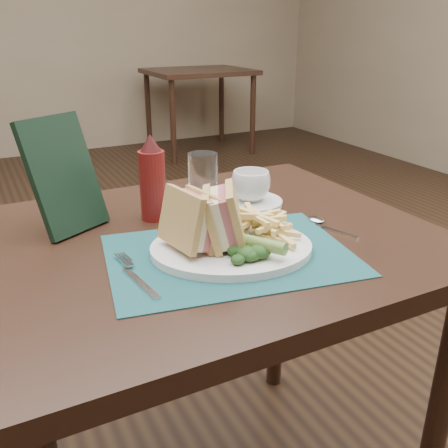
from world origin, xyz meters
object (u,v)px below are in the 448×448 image
at_px(sandwich_half_a, 181,222).
at_px(coffee_cup, 251,186).
at_px(table_bg_right, 199,111).
at_px(saucer, 250,202).
at_px(drinking_glass, 203,182).
at_px(sandwich_half_b, 213,217).
at_px(table_main, 210,382).
at_px(ketchup_bottle, 152,177).
at_px(plate, 231,248).
at_px(check_presenter, 64,175).
at_px(placemat, 229,255).

xyz_separation_m(sandwich_half_a, coffee_cup, (0.26, 0.20, -0.03)).
bearing_deg(table_bg_right, saucer, -112.50).
bearing_deg(drinking_glass, sandwich_half_b, -110.76).
distance_m(table_main, table_bg_right, 3.76).
bearing_deg(sandwich_half_a, coffee_cup, 27.51).
bearing_deg(ketchup_bottle, coffee_cup, -4.04).
xyz_separation_m(table_main, sandwich_half_a, (-0.09, -0.09, 0.45)).
relative_size(plate, check_presenter, 1.27).
height_order(sandwich_half_b, saucer, sandwich_half_b).
bearing_deg(ketchup_bottle, check_presenter, 171.52).
xyz_separation_m(sandwich_half_b, check_presenter, (-0.21, 0.24, 0.04)).
xyz_separation_m(plate, ketchup_bottle, (-0.07, 0.23, 0.08)).
bearing_deg(coffee_cup, drinking_glass, 169.93).
bearing_deg(plate, sandwich_half_a, -171.48).
distance_m(plate, ketchup_bottle, 0.26).
bearing_deg(placemat, sandwich_half_a, 163.24).
bearing_deg(plate, table_bg_right, 85.77).
bearing_deg(sandwich_half_b, table_main, 96.82).
distance_m(drinking_glass, ketchup_bottle, 0.12).
bearing_deg(sandwich_half_b, coffee_cup, 72.42).
bearing_deg(coffee_cup, sandwich_half_b, -134.36).
distance_m(sandwich_half_b, check_presenter, 0.33).
relative_size(ketchup_bottle, check_presenter, 0.79).
bearing_deg(placemat, table_main, 85.31).
bearing_deg(sandwich_half_b, placemat, -17.82).
bearing_deg(table_bg_right, plate, -113.54).
bearing_deg(coffee_cup, table_main, -145.59).
height_order(table_bg_right, drinking_glass, drinking_glass).
relative_size(plate, drinking_glass, 2.31).
height_order(table_main, drinking_glass, drinking_glass).
height_order(sandwich_half_a, sandwich_half_b, same).
height_order(sandwich_half_b, coffee_cup, sandwich_half_b).
distance_m(ketchup_bottle, check_presenter, 0.18).
height_order(saucer, check_presenter, check_presenter).
height_order(plate, saucer, plate).
xyz_separation_m(plate, check_presenter, (-0.24, 0.26, 0.11)).
height_order(sandwich_half_a, coffee_cup, sandwich_half_a).
xyz_separation_m(coffee_cup, drinking_glass, (-0.11, 0.02, 0.02)).
bearing_deg(table_main, placemat, -94.69).
distance_m(coffee_cup, drinking_glass, 0.12).
bearing_deg(table_bg_right, sandwich_half_b, -114.05).
bearing_deg(placemat, plate, 43.58).
height_order(plate, drinking_glass, drinking_glass).
bearing_deg(ketchup_bottle, table_bg_right, 64.05).
distance_m(plate, coffee_cup, 0.27).
bearing_deg(table_bg_right, drinking_glass, -114.27).
bearing_deg(plate, drinking_glass, 96.73).
bearing_deg(coffee_cup, saucer, 0.00).
bearing_deg(table_main, saucer, 34.41).
relative_size(plate, saucer, 2.00).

